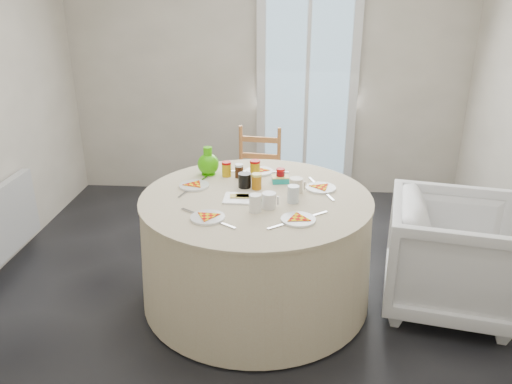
# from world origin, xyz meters

# --- Properties ---
(floor) EXTENTS (4.00, 4.00, 0.00)m
(floor) POSITION_xyz_m (0.00, 0.00, 0.00)
(floor) COLOR black
(floor) RESTS_ON ground
(wall_back) EXTENTS (4.00, 0.02, 2.60)m
(wall_back) POSITION_xyz_m (0.00, 2.00, 1.30)
(wall_back) COLOR #BCB5A3
(wall_back) RESTS_ON floor
(glass_door) EXTENTS (1.00, 0.08, 2.10)m
(glass_door) POSITION_xyz_m (0.40, 1.95, 1.05)
(glass_door) COLOR silver
(glass_door) RESTS_ON floor
(radiator) EXTENTS (0.07, 1.00, 0.55)m
(radiator) POSITION_xyz_m (-1.94, 0.20, 0.38)
(radiator) COLOR silver
(radiator) RESTS_ON floor
(table) EXTENTS (1.57, 1.57, 0.80)m
(table) POSITION_xyz_m (0.02, -0.04, 0.38)
(table) COLOR beige
(table) RESTS_ON floor
(wooden_chair) EXTENTS (0.46, 0.45, 0.92)m
(wooden_chair) POSITION_xyz_m (-0.05, 1.06, 0.47)
(wooden_chair) COLOR #C36640
(wooden_chair) RESTS_ON floor
(armchair) EXTENTS (0.93, 0.97, 0.85)m
(armchair) POSITION_xyz_m (1.35, -0.07, 0.39)
(armchair) COLOR white
(armchair) RESTS_ON floor
(place_settings) EXTENTS (1.31, 1.31, 0.02)m
(place_settings) POSITION_xyz_m (0.02, -0.04, 0.77)
(place_settings) COLOR silver
(place_settings) RESTS_ON table
(jar_cluster) EXTENTS (0.45, 0.23, 0.13)m
(jar_cluster) POSITION_xyz_m (-0.03, 0.27, 0.82)
(jar_cluster) COLOR #9C5423
(jar_cluster) RESTS_ON table
(butter_tub) EXTENTS (0.13, 0.10, 0.05)m
(butter_tub) POSITION_xyz_m (0.18, 0.21, 0.79)
(butter_tub) COLOR teal
(butter_tub) RESTS_ON table
(green_pitcher) EXTENTS (0.17, 0.17, 0.20)m
(green_pitcher) POSITION_xyz_m (-0.35, 0.34, 0.87)
(green_pitcher) COLOR #3BBE06
(green_pitcher) RESTS_ON table
(cheese_platter) EXTENTS (0.29, 0.19, 0.04)m
(cheese_platter) POSITION_xyz_m (-0.04, -0.11, 0.77)
(cheese_platter) COLOR white
(cheese_platter) RESTS_ON table
(mugs_glasses) EXTENTS (0.76, 0.76, 0.12)m
(mugs_glasses) POSITION_xyz_m (0.12, -0.01, 0.81)
(mugs_glasses) COLOR #959595
(mugs_glasses) RESTS_ON table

